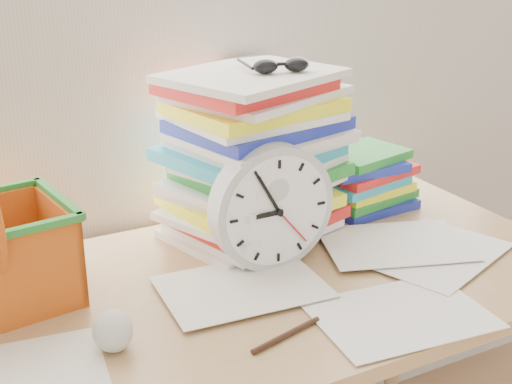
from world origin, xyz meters
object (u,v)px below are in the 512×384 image
book_stack (360,178)px  clock (272,207)px  paper_stack (255,155)px  desk (245,316)px

book_stack → clock: bearing=-152.9°
paper_stack → book_stack: size_ratio=1.47×
desk → paper_stack: bearing=57.1°
desk → book_stack: 0.51m
paper_stack → clock: size_ratio=1.43×
clock → book_stack: size_ratio=1.03×
desk → book_stack: book_stack is taller
paper_stack → book_stack: 0.32m
clock → book_stack: bearing=27.1°
book_stack → paper_stack: bearing=-176.0°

